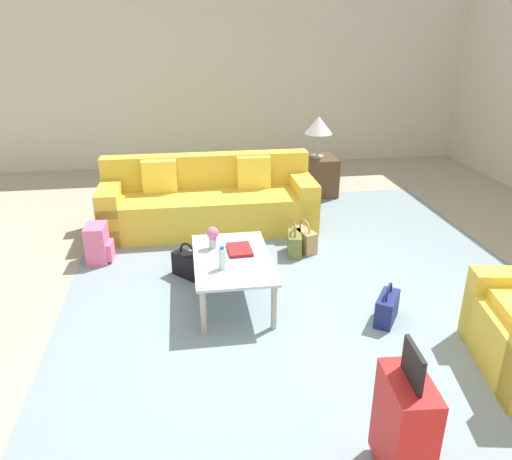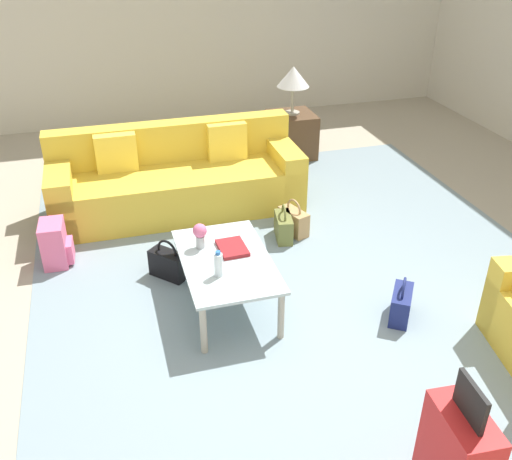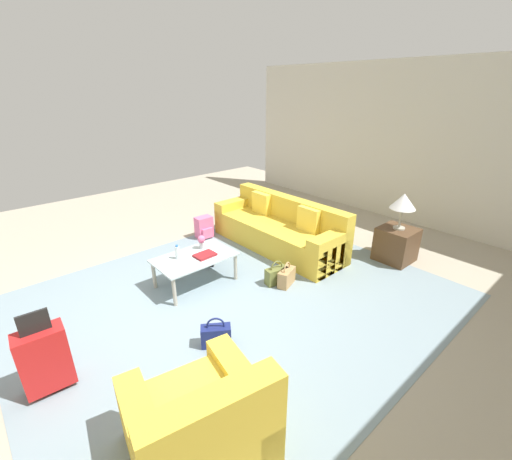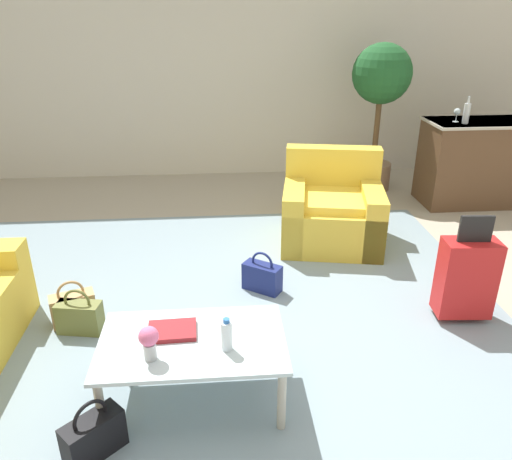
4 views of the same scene
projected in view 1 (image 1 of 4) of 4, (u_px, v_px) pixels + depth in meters
name	position (u px, v px, depth m)	size (l,w,h in m)	color
ground_plane	(297.00, 320.00, 4.19)	(12.00, 12.00, 0.00)	#A89E89
wall_left	(232.00, 71.00, 8.20)	(0.12, 8.00, 3.10)	beige
area_rug	(304.00, 284.00, 4.76)	(5.20, 4.40, 0.01)	gray
couch	(209.00, 203.00, 5.99)	(0.85, 2.49, 0.84)	gold
coffee_table	(232.00, 263.00, 4.34)	(1.08, 0.66, 0.43)	silver
water_bottle	(222.00, 259.00, 4.09)	(0.06, 0.06, 0.20)	silver
coffee_table_book	(240.00, 250.00, 4.44)	(0.28, 0.21, 0.03)	maroon
flower_vase	(213.00, 236.00, 4.45)	(0.11, 0.11, 0.21)	#B2B7BC
side_table	(316.00, 176.00, 7.14)	(0.53, 0.53, 0.54)	#513823
table_lamp	(319.00, 126.00, 6.86)	(0.38, 0.38, 0.57)	#ADA899
suitcase_red	(404.00, 426.00, 2.62)	(0.41, 0.25, 0.85)	red
handbag_olive	(294.00, 243.00, 5.32)	(0.34, 0.19, 0.36)	olive
handbag_black	(188.00, 264.00, 4.86)	(0.33, 0.32, 0.36)	black
handbag_tan	(304.00, 240.00, 5.41)	(0.35, 0.24, 0.36)	tan
handbag_navy	(387.00, 308.00, 4.13)	(0.34, 0.30, 0.36)	navy
backpack_pink	(98.00, 244.00, 5.15)	(0.31, 0.26, 0.40)	pink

